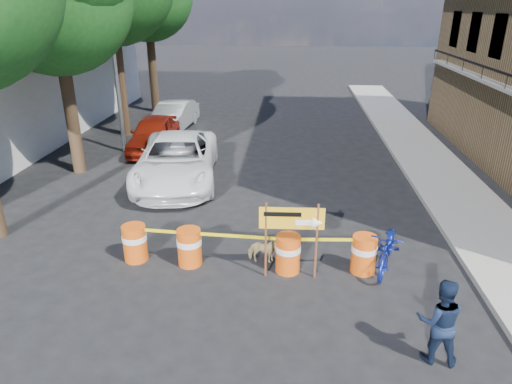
% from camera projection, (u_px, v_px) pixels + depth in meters
% --- Properties ---
extents(ground, '(120.00, 120.00, 0.00)m').
position_uv_depth(ground, '(245.00, 291.00, 9.82)').
color(ground, black).
rests_on(ground, ground).
extents(sidewalk_east, '(2.40, 40.00, 0.15)m').
position_uv_depth(sidewalk_east, '(453.00, 190.00, 14.87)').
color(sidewalk_east, gray).
rests_on(sidewalk_east, ground).
extents(streetlamp, '(1.25, 0.18, 8.00)m').
position_uv_depth(streetlamp, '(114.00, 41.00, 17.31)').
color(streetlamp, gray).
rests_on(streetlamp, ground).
extents(barrel_far_left, '(0.58, 0.58, 0.90)m').
position_uv_depth(barrel_far_left, '(135.00, 242.00, 10.84)').
color(barrel_far_left, '#DD4B0D').
rests_on(barrel_far_left, ground).
extents(barrel_mid_left, '(0.58, 0.58, 0.90)m').
position_uv_depth(barrel_mid_left, '(189.00, 246.00, 10.66)').
color(barrel_mid_left, '#DD4B0D').
rests_on(barrel_mid_left, ground).
extents(barrel_mid_right, '(0.58, 0.58, 0.90)m').
position_uv_depth(barrel_mid_right, '(288.00, 253.00, 10.38)').
color(barrel_mid_right, '#DD4B0D').
rests_on(barrel_mid_right, ground).
extents(barrel_far_right, '(0.58, 0.58, 0.90)m').
position_uv_depth(barrel_far_right, '(364.00, 253.00, 10.36)').
color(barrel_far_right, '#DD4B0D').
rests_on(barrel_far_right, ground).
extents(detour_sign, '(1.41, 0.27, 1.82)m').
position_uv_depth(detour_sign, '(300.00, 224.00, 9.81)').
color(detour_sign, '#592D19').
rests_on(detour_sign, ground).
extents(pedestrian, '(0.84, 0.70, 1.59)m').
position_uv_depth(pedestrian, '(440.00, 321.00, 7.65)').
color(pedestrian, black).
rests_on(pedestrian, ground).
extents(bicycle, '(0.99, 1.21, 1.98)m').
position_uv_depth(bicycle, '(391.00, 230.00, 10.31)').
color(bicycle, navy).
rests_on(bicycle, ground).
extents(dog, '(0.75, 0.36, 0.62)m').
position_uv_depth(dog, '(263.00, 251.00, 10.78)').
color(dog, '#D0B977').
rests_on(dog, ground).
extents(suv_white, '(3.30, 5.92, 1.57)m').
position_uv_depth(suv_white, '(177.00, 160.00, 15.54)').
color(suv_white, white).
rests_on(suv_white, ground).
extents(sedan_red, '(1.89, 4.22, 1.41)m').
position_uv_depth(sedan_red, '(154.00, 133.00, 18.95)').
color(sedan_red, maroon).
rests_on(sedan_red, ground).
extents(sedan_silver, '(1.79, 4.22, 1.35)m').
position_uv_depth(sedan_silver, '(173.00, 116.00, 21.99)').
color(sedan_silver, silver).
rests_on(sedan_silver, ground).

